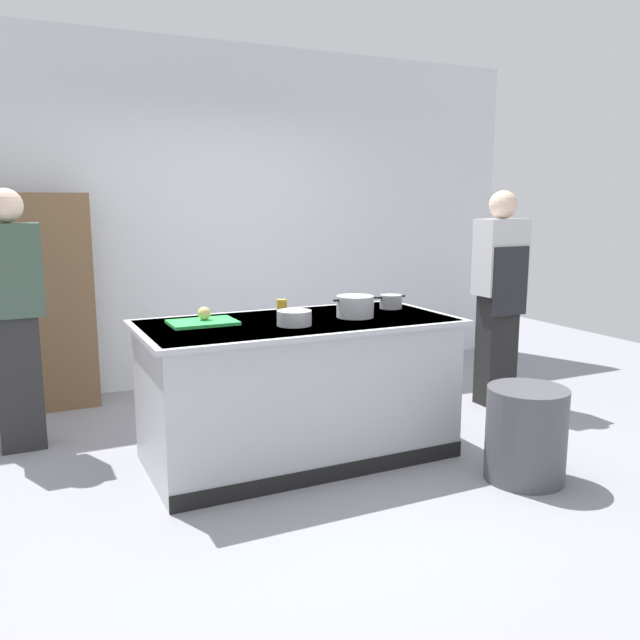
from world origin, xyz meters
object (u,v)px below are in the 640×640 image
object	(u,v)px
person_chef	(499,293)
onion	(204,313)
stock_pot	(355,306)
sauce_pan	(391,302)
trash_bin	(526,434)
bookshelf	(18,305)
mixing_bowl	(294,318)
person_guest	(14,315)
juice_cup	(282,307)

from	to	relation	value
person_chef	onion	bearing A→B (deg)	94.53
stock_pot	sauce_pan	xyz separation A→B (m)	(0.39, 0.20, -0.02)
trash_bin	bookshelf	distance (m)	3.82
stock_pot	mixing_bowl	world-z (taller)	stock_pot
onion	stock_pot	xyz separation A→B (m)	(0.94, -0.21, 0.01)
onion	sauce_pan	size ratio (longest dim) A/B	0.37
stock_pot	person_chef	xyz separation A→B (m)	(1.53, 0.41, -0.06)
person_guest	bookshelf	distance (m)	0.86
mixing_bowl	onion	bearing A→B (deg)	147.21
onion	mixing_bowl	world-z (taller)	onion
juice_cup	trash_bin	world-z (taller)	juice_cup
person_chef	bookshelf	size ratio (longest dim) A/B	1.01
trash_bin	person_guest	bearing A→B (deg)	145.40
stock_pot	juice_cup	size ratio (longest dim) A/B	3.08
mixing_bowl	bookshelf	distance (m)	2.44
stock_pot	juice_cup	xyz separation A→B (m)	(-0.39, 0.30, -0.02)
juice_cup	bookshelf	world-z (taller)	bookshelf
juice_cup	trash_bin	size ratio (longest dim) A/B	0.18
stock_pot	person_chef	world-z (taller)	person_chef
person_chef	bookshelf	distance (m)	3.76
sauce_pan	bookshelf	world-z (taller)	bookshelf
juice_cup	onion	bearing A→B (deg)	-170.74
mixing_bowl	trash_bin	distance (m)	1.54
onion	bookshelf	world-z (taller)	bookshelf
mixing_bowl	juice_cup	size ratio (longest dim) A/B	2.10
onion	juice_cup	distance (m)	0.56
sauce_pan	trash_bin	world-z (taller)	sauce_pan
sauce_pan	trash_bin	distance (m)	1.29
mixing_bowl	bookshelf	xyz separation A→B (m)	(-1.48, 1.94, -0.09)
juice_cup	bookshelf	bearing A→B (deg)	135.09
mixing_bowl	person_guest	world-z (taller)	person_guest
sauce_pan	person_chef	bearing A→B (deg)	10.38
trash_bin	person_guest	distance (m)	3.31
sauce_pan	mixing_bowl	distance (m)	0.91
juice_cup	person_guest	world-z (taller)	person_guest
stock_pot	trash_bin	distance (m)	1.30
sauce_pan	person_guest	xyz separation A→B (m)	(-2.38, 0.79, -0.04)
mixing_bowl	stock_pot	bearing A→B (deg)	11.26
person_chef	bookshelf	world-z (taller)	person_chef
onion	person_chef	xyz separation A→B (m)	(2.47, 0.20, -0.05)
juice_cup	mixing_bowl	bearing A→B (deg)	-101.56
trash_bin	person_chef	size ratio (longest dim) A/B	0.33
onion	trash_bin	bearing A→B (deg)	-33.27
juice_cup	bookshelf	size ratio (longest dim) A/B	0.06
juice_cup	person_guest	size ratio (longest dim) A/B	0.06
stock_pot	sauce_pan	bearing A→B (deg)	26.95
trash_bin	onion	bearing A→B (deg)	146.73
onion	trash_bin	world-z (taller)	onion
sauce_pan	bookshelf	size ratio (longest dim) A/B	0.13
juice_cup	person_chef	size ratio (longest dim) A/B	0.06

